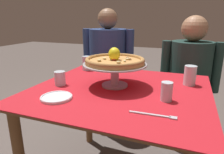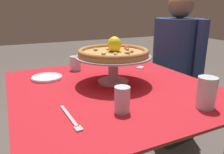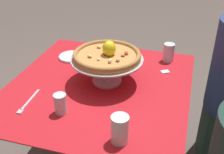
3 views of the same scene
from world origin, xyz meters
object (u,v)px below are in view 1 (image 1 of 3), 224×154
water_glass_back_left (87,64)px  water_glass_side_right (167,93)px  pizza (115,60)px  diner_left (108,71)px  dinner_fork (155,115)px  water_glass_back_right (190,77)px  water_glass_side_left (60,79)px  side_plate (56,97)px  pizza_stand (115,70)px  sugar_packet (104,71)px  diner_right (188,85)px

water_glass_back_left → water_glass_side_right: bearing=-31.5°
pizza → diner_left: bearing=115.2°
water_glass_side_right → dinner_fork: size_ratio=0.48×
water_glass_back_right → water_glass_side_left: 0.84m
water_glass_back_right → side_plate: (-0.67, -0.51, -0.05)m
water_glass_back_left → water_glass_back_right: water_glass_back_right is taller
pizza_stand → pizza: size_ratio=1.08×
side_plate → sugar_packet: bearing=88.3°
pizza → diner_right: bearing=58.2°
water_glass_back_right → water_glass_back_left: bearing=172.4°
diner_left → diner_right: bearing=-2.0°
pizza → dinner_fork: bearing=-45.9°
water_glass_back_left → diner_left: (0.01, 0.45, -0.17)m
water_glass_back_left → side_plate: bearing=-77.1°
pizza_stand → water_glass_side_left: pizza_stand is taller
water_glass_side_right → diner_left: bearing=128.1°
water_glass_back_left → dinner_fork: bearing=-42.8°
pizza_stand → water_glass_side_left: (-0.34, -0.11, -0.07)m
side_plate → dinner_fork: (0.53, -0.01, -0.01)m
side_plate → water_glass_side_right: bearing=18.5°
dinner_fork → sugar_packet: size_ratio=4.28×
sugar_packet → diner_left: size_ratio=0.04×
sugar_packet → diner_right: size_ratio=0.04×
water_glass_back_right → side_plate: 0.84m
water_glass_back_left → sugar_packet: 0.16m
water_glass_back_left → water_glass_back_right: bearing=-7.6°
water_glass_side_right → pizza: bearing=159.2°
pizza_stand → water_glass_back_left: size_ratio=3.42×
pizza_stand → water_glass_back_right: size_ratio=3.13×
sugar_packet → diner_right: 0.79m
diner_right → pizza: bearing=-121.8°
water_glass_side_left → pizza_stand: bearing=17.9°
water_glass_back_right → pizza: bearing=-156.7°
dinner_fork → diner_left: bearing=121.8°
pizza_stand → diner_left: diner_left is taller
water_glass_side_right → diner_right: 0.88m
pizza_stand → water_glass_back_left: bearing=140.2°
water_glass_side_left → diner_left: diner_left is taller
pizza → side_plate: 0.42m
dinner_fork → pizza_stand: bearing=134.1°
water_glass_side_right → diner_left: 1.13m
water_glass_side_left → dinner_fork: bearing=-18.2°
diner_left → diner_right: (0.80, -0.03, -0.05)m
sugar_packet → diner_left: 0.49m
pizza → diner_left: 0.88m
pizza_stand → diner_left: (-0.35, 0.75, -0.23)m
pizza → dinner_fork: 0.48m
water_glass_back_right → diner_right: bearing=89.8°
water_glass_side_left → side_plate: bearing=-60.3°
sugar_packet → diner_left: bearing=108.6°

